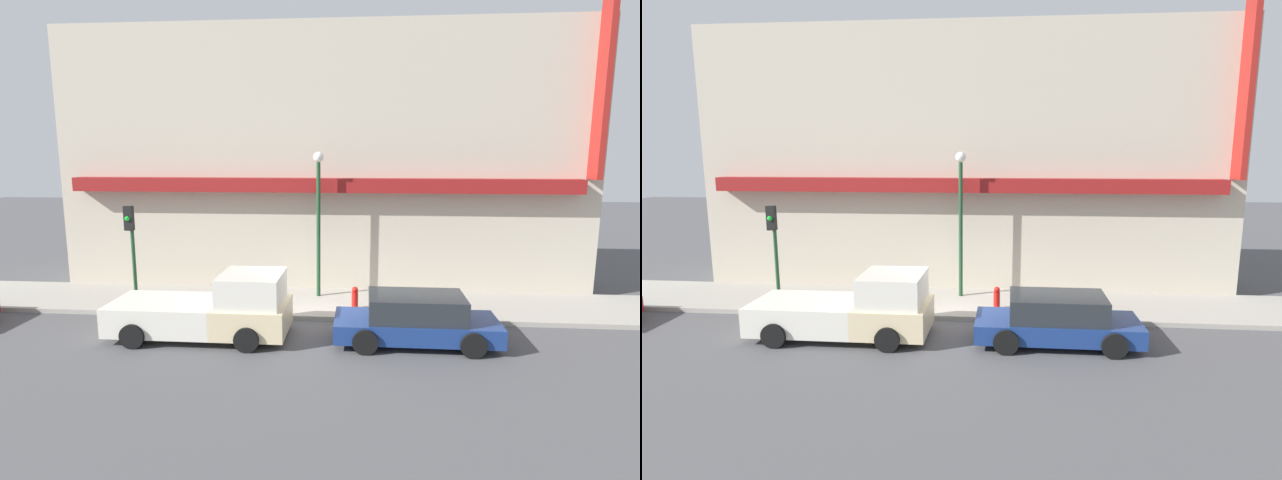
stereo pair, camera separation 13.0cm
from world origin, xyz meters
TOP-DOWN VIEW (x-y plane):
  - ground_plane at (0.00, 0.00)m, footprint 80.00×80.00m
  - sidewalk at (0.00, 1.65)m, footprint 36.00×3.29m
  - building at (0.02, 4.77)m, footprint 19.80×3.80m
  - pickup_truck at (-2.65, -1.58)m, footprint 5.04×2.23m
  - parked_car at (3.06, -1.58)m, footprint 4.46×1.99m
  - fire_hydrant at (1.35, 0.89)m, footprint 0.21×0.21m
  - street_lamp at (0.03, 2.30)m, footprint 0.36×0.36m
  - traffic_light at (-6.03, 0.73)m, footprint 0.28×0.42m

SIDE VIEW (x-z plane):
  - ground_plane at x=0.00m, z-range 0.00..0.00m
  - sidewalk at x=0.00m, z-range 0.00..0.15m
  - fire_hydrant at x=1.35m, z-range 0.15..0.90m
  - parked_car at x=3.06m, z-range -0.01..1.37m
  - pickup_truck at x=-2.65m, z-range -0.13..1.76m
  - traffic_light at x=-6.03m, z-range 0.79..4.14m
  - street_lamp at x=0.03m, z-range 0.82..5.90m
  - building at x=0.02m, z-range -0.26..10.03m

